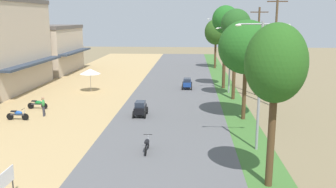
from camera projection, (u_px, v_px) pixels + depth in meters
name	position (u px, v px, depth m)	size (l,w,h in m)	color
shophouse_far	(45.00, 49.00, 53.43)	(9.43, 11.77, 6.90)	#C6B299
parked_motorbike_second	(18.00, 114.00, 28.44)	(1.80, 0.54, 0.94)	black
parked_motorbike_third	(38.00, 104.00, 31.93)	(1.80, 0.54, 0.94)	black
street_signboard	(6.00, 180.00, 15.67)	(0.06, 1.30, 1.50)	#262628
vendor_umbrella	(90.00, 71.00, 39.03)	(2.20, 2.20, 2.52)	#99999E
pedestrian_on_shoulder	(43.00, 105.00, 29.52)	(0.26, 0.38, 1.62)	#33333D
median_tree_nearest	(276.00, 65.00, 16.26)	(2.82, 2.82, 7.77)	#4C351E
median_tree_second	(246.00, 47.00, 27.70)	(4.33, 4.33, 7.82)	#4C351E
median_tree_third	(236.00, 25.00, 34.44)	(2.83, 2.83, 8.80)	#4C351E
median_tree_fourth	(225.00, 21.00, 39.94)	(2.95, 2.95, 9.29)	#4C351E
median_tree_fifth	(216.00, 32.00, 56.55)	(3.51, 3.51, 7.74)	#4C351E
streetlamp_near	(260.00, 78.00, 21.32)	(3.16, 0.20, 7.75)	gray
streetlamp_mid	(230.00, 55.00, 38.08)	(3.16, 0.20, 7.06)	gray
streetlamp_far	(216.00, 39.00, 59.45)	(3.16, 0.20, 7.91)	gray
utility_pole_near	(275.00, 50.00, 32.41)	(1.80, 0.20, 9.90)	brown
utility_pole_far	(257.00, 50.00, 37.23)	(1.80, 0.20, 9.06)	brown
car_hatchback_black	(140.00, 108.00, 29.56)	(1.04, 2.00, 1.23)	black
car_sedan_blue	(187.00, 83.00, 40.99)	(1.10, 2.26, 1.19)	navy
motorbike_ahead_second	(147.00, 144.00, 21.73)	(0.54, 1.80, 0.94)	black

